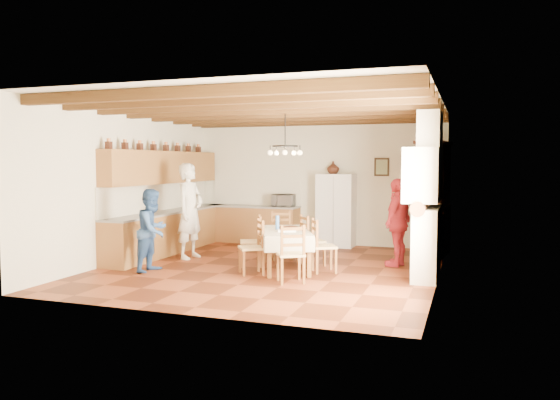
# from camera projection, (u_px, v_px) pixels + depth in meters

# --- Properties ---
(floor) EXTENTS (6.00, 6.50, 0.02)m
(floor) POSITION_uv_depth(u_px,v_px,m) (270.00, 269.00, 10.10)
(floor) COLOR #461C0C
(floor) RESTS_ON ground
(ceiling) EXTENTS (6.00, 6.50, 0.02)m
(ceiling) POSITION_uv_depth(u_px,v_px,m) (269.00, 104.00, 9.89)
(ceiling) COLOR white
(ceiling) RESTS_ON ground
(wall_back) EXTENTS (6.00, 0.02, 3.00)m
(wall_back) POSITION_uv_depth(u_px,v_px,m) (317.00, 181.00, 13.06)
(wall_back) COLOR beige
(wall_back) RESTS_ON ground
(wall_front) EXTENTS (6.00, 0.02, 3.00)m
(wall_front) POSITION_uv_depth(u_px,v_px,m) (180.00, 199.00, 6.92)
(wall_front) COLOR beige
(wall_front) RESTS_ON ground
(wall_left) EXTENTS (0.02, 6.50, 3.00)m
(wall_left) POSITION_uv_depth(u_px,v_px,m) (130.00, 185.00, 10.98)
(wall_left) COLOR beige
(wall_left) RESTS_ON ground
(wall_right) EXTENTS (0.02, 6.50, 3.00)m
(wall_right) POSITION_uv_depth(u_px,v_px,m) (440.00, 190.00, 9.00)
(wall_right) COLOR beige
(wall_right) RESTS_ON ground
(ceiling_beams) EXTENTS (6.00, 6.30, 0.16)m
(ceiling_beams) POSITION_uv_depth(u_px,v_px,m) (269.00, 110.00, 9.89)
(ceiling_beams) COLOR #3D230F
(ceiling_beams) RESTS_ON ground
(lower_cabinets_left) EXTENTS (0.60, 4.30, 0.86)m
(lower_cabinets_left) POSITION_uv_depth(u_px,v_px,m) (171.00, 232.00, 11.94)
(lower_cabinets_left) COLOR brown
(lower_cabinets_left) RESTS_ON ground
(lower_cabinets_back) EXTENTS (2.30, 0.60, 0.86)m
(lower_cabinets_back) POSITION_uv_depth(u_px,v_px,m) (252.00, 225.00, 13.35)
(lower_cabinets_back) COLOR brown
(lower_cabinets_back) RESTS_ON ground
(countertop_left) EXTENTS (0.62, 4.30, 0.04)m
(countertop_left) POSITION_uv_depth(u_px,v_px,m) (170.00, 212.00, 11.91)
(countertop_left) COLOR slate
(countertop_left) RESTS_ON lower_cabinets_left
(countertop_back) EXTENTS (2.34, 0.62, 0.04)m
(countertop_back) POSITION_uv_depth(u_px,v_px,m) (252.00, 206.00, 13.32)
(countertop_back) COLOR slate
(countertop_back) RESTS_ON lower_cabinets_back
(backsplash_left) EXTENTS (0.03, 4.30, 0.60)m
(backsplash_left) POSITION_uv_depth(u_px,v_px,m) (159.00, 197.00, 11.98)
(backsplash_left) COLOR white
(backsplash_left) RESTS_ON ground
(backsplash_back) EXTENTS (2.30, 0.03, 0.60)m
(backsplash_back) POSITION_uv_depth(u_px,v_px,m) (256.00, 193.00, 13.57)
(backsplash_back) COLOR white
(backsplash_back) RESTS_ON ground
(upper_cabinets) EXTENTS (0.35, 4.20, 0.70)m
(upper_cabinets) POSITION_uv_depth(u_px,v_px,m) (165.00, 167.00, 11.88)
(upper_cabinets) COLOR brown
(upper_cabinets) RESTS_ON ground
(fireplace) EXTENTS (0.56, 1.60, 2.80)m
(fireplace) POSITION_uv_depth(u_px,v_px,m) (423.00, 195.00, 9.29)
(fireplace) COLOR beige
(fireplace) RESTS_ON ground
(wall_picture) EXTENTS (0.34, 0.03, 0.42)m
(wall_picture) POSITION_uv_depth(u_px,v_px,m) (382.00, 167.00, 12.50)
(wall_picture) COLOR black
(wall_picture) RESTS_ON ground
(refrigerator) EXTENTS (0.86, 0.72, 1.69)m
(refrigerator) POSITION_uv_depth(u_px,v_px,m) (337.00, 210.00, 12.72)
(refrigerator) COLOR white
(refrigerator) RESTS_ON floor
(hutch) EXTENTS (0.71, 1.37, 2.38)m
(hutch) POSITION_uv_depth(u_px,v_px,m) (433.00, 199.00, 11.29)
(hutch) COLOR #34170F
(hutch) RESTS_ON floor
(dining_table) EXTENTS (1.45, 1.85, 0.72)m
(dining_table) POSITION_uv_depth(u_px,v_px,m) (285.00, 235.00, 9.96)
(dining_table) COLOR #F0E7CE
(dining_table) RESTS_ON floor
(chandelier) EXTENTS (0.47, 0.47, 0.03)m
(chandelier) POSITION_uv_depth(u_px,v_px,m) (285.00, 146.00, 9.85)
(chandelier) COLOR black
(chandelier) RESTS_ON ground
(chair_left_near) EXTENTS (0.57, 0.57, 0.96)m
(chair_left_near) POSITION_uv_depth(u_px,v_px,m) (251.00, 247.00, 9.55)
(chair_left_near) COLOR brown
(chair_left_near) RESTS_ON floor
(chair_left_far) EXTENTS (0.54, 0.55, 0.96)m
(chair_left_far) POSITION_uv_depth(u_px,v_px,m) (251.00, 241.00, 10.28)
(chair_left_far) COLOR brown
(chair_left_far) RESTS_ON floor
(chair_right_near) EXTENTS (0.55, 0.56, 0.96)m
(chair_right_near) POSITION_uv_depth(u_px,v_px,m) (324.00, 245.00, 9.71)
(chair_right_near) COLOR brown
(chair_right_near) RESTS_ON floor
(chair_right_far) EXTENTS (0.57, 0.58, 0.96)m
(chair_right_far) POSITION_uv_depth(u_px,v_px,m) (313.00, 240.00, 10.37)
(chair_right_far) COLOR brown
(chair_right_far) RESTS_ON floor
(chair_end_near) EXTENTS (0.56, 0.56, 0.96)m
(chair_end_near) POSITION_uv_depth(u_px,v_px,m) (291.00, 253.00, 8.88)
(chair_end_near) COLOR brown
(chair_end_near) RESTS_ON floor
(chair_end_far) EXTENTS (0.55, 0.54, 0.96)m
(chair_end_far) POSITION_uv_depth(u_px,v_px,m) (282.00, 236.00, 11.00)
(chair_end_far) COLOR brown
(chair_end_far) RESTS_ON floor
(person_man) EXTENTS (0.53, 0.75, 1.94)m
(person_man) POSITION_uv_depth(u_px,v_px,m) (190.00, 211.00, 11.08)
(person_man) COLOR silver
(person_man) RESTS_ON floor
(person_woman_blue) EXTENTS (0.58, 0.74, 1.49)m
(person_woman_blue) POSITION_uv_depth(u_px,v_px,m) (153.00, 230.00, 9.76)
(person_woman_blue) COLOR #2D518D
(person_woman_blue) RESTS_ON floor
(person_woman_red) EXTENTS (0.65, 1.05, 1.66)m
(person_woman_red) POSITION_uv_depth(u_px,v_px,m) (398.00, 222.00, 10.27)
(person_woman_red) COLOR #B4262F
(person_woman_red) RESTS_ON floor
(microwave) EXTENTS (0.55, 0.39, 0.29)m
(microwave) POSITION_uv_depth(u_px,v_px,m) (283.00, 200.00, 13.04)
(microwave) COLOR silver
(microwave) RESTS_ON countertop_back
(fridge_vase) EXTENTS (0.36, 0.36, 0.30)m
(fridge_vase) POSITION_uv_depth(u_px,v_px,m) (333.00, 168.00, 12.68)
(fridge_vase) COLOR #34170F
(fridge_vase) RESTS_ON refrigerator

